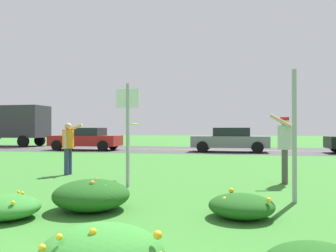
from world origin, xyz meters
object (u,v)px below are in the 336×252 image
(sign_post_near_path, at_px, (128,124))
(person_catcher_red_cap_gray_shirt, at_px, (284,143))
(person_thrower_orange_shirt, at_px, (68,144))
(frisbee_lime, at_px, (135,124))
(car_gray_center_right, at_px, (230,140))
(car_red_rightmost, at_px, (86,139))
(sign_post_by_roadside, at_px, (294,136))
(box_truck_silver, at_px, (7,124))

(sign_post_near_path, height_order, person_catcher_red_cap_gray_shirt, sign_post_near_path)
(person_thrower_orange_shirt, height_order, frisbee_lime, person_thrower_orange_shirt)
(sign_post_near_path, xyz_separation_m, person_catcher_red_cap_gray_shirt, (3.72, 1.28, -0.46))
(car_gray_center_right, xyz_separation_m, car_red_rightmost, (-9.24, 0.00, 0.00))
(frisbee_lime, distance_m, car_red_rightmost, 13.05)
(car_gray_center_right, bearing_deg, person_catcher_red_cap_gray_shirt, -82.37)
(sign_post_by_roadside, xyz_separation_m, box_truck_silver, (-19.04, 17.26, 0.56))
(frisbee_lime, relative_size, car_gray_center_right, 0.06)
(person_thrower_orange_shirt, bearing_deg, sign_post_by_roadside, -24.08)
(sign_post_by_roadside, height_order, car_gray_center_right, sign_post_by_roadside)
(car_gray_center_right, bearing_deg, car_red_rightmost, 180.00)
(person_thrower_orange_shirt, height_order, box_truck_silver, box_truck_silver)
(car_gray_center_right, bearing_deg, person_thrower_orange_shirt, -112.51)
(sign_post_by_roadside, relative_size, person_thrower_orange_shirt, 1.60)
(person_catcher_red_cap_gray_shirt, bearing_deg, car_red_rightmost, 133.06)
(sign_post_by_roadside, bearing_deg, person_catcher_red_cap_gray_shirt, 86.79)
(sign_post_by_roadside, height_order, person_catcher_red_cap_gray_shirt, sign_post_by_roadside)
(sign_post_by_roadside, xyz_separation_m, car_gray_center_right, (-1.42, 13.81, -0.51))
(person_catcher_red_cap_gray_shirt, bearing_deg, frisbee_lime, 174.56)
(person_catcher_red_cap_gray_shirt, relative_size, car_red_rightmost, 0.39)
(sign_post_near_path, bearing_deg, car_red_rightmost, 118.87)
(frisbee_lime, height_order, car_gray_center_right, frisbee_lime)
(sign_post_by_roadside, distance_m, frisbee_lime, 4.74)
(person_catcher_red_cap_gray_shirt, bearing_deg, car_gray_center_right, 97.63)
(person_thrower_orange_shirt, distance_m, frisbee_lime, 2.19)
(sign_post_near_path, relative_size, person_thrower_orange_shirt, 1.57)
(car_gray_center_right, bearing_deg, box_truck_silver, 168.91)
(sign_post_near_path, distance_m, box_truck_silver, 22.44)
(sign_post_near_path, height_order, car_gray_center_right, sign_post_near_path)
(car_red_rightmost, bearing_deg, car_gray_center_right, 0.00)
(car_red_rightmost, bearing_deg, box_truck_silver, 157.62)
(person_catcher_red_cap_gray_shirt, distance_m, box_truck_silver, 24.34)
(box_truck_silver, bearing_deg, sign_post_by_roadside, -42.20)
(person_catcher_red_cap_gray_shirt, relative_size, car_gray_center_right, 0.39)
(frisbee_lime, bearing_deg, car_red_rightmost, 121.15)
(sign_post_near_path, bearing_deg, sign_post_by_roadside, -15.44)
(sign_post_by_roadside, relative_size, car_gray_center_right, 0.56)
(sign_post_near_path, xyz_separation_m, car_gray_center_right, (2.17, 12.82, -0.75))
(car_gray_center_right, distance_m, car_red_rightmost, 9.24)
(sign_post_by_roadside, height_order, box_truck_silver, box_truck_silver)
(sign_post_by_roadside, xyz_separation_m, frisbee_lime, (-3.91, 2.66, 0.27))
(person_catcher_red_cap_gray_shirt, height_order, car_red_rightmost, person_catcher_red_cap_gray_shirt)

